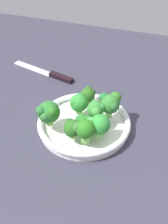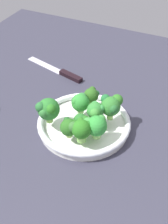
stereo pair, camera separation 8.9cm
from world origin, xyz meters
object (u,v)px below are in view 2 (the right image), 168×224
(broccoli_floret_7, at_px, (81,121))
(broccoli_floret_8, at_px, (81,129))
(bowl, at_px, (84,124))
(broccoli_floret_2, at_px, (91,95))
(broccoli_floret_4, at_px, (111,105))
(broccoli_floret_1, at_px, (70,127))
(broccoli_floret_6, at_px, (80,102))
(broccoli_floret_0, at_px, (96,125))
(knife, at_px, (61,72))
(broccoli_floret_5, at_px, (48,109))
(broccoli_floret_3, at_px, (95,111))

(broccoli_floret_7, relative_size, broccoli_floret_8, 0.75)
(bowl, height_order, broccoli_floret_2, broccoli_floret_2)
(broccoli_floret_4, bearing_deg, bowl, 30.91)
(broccoli_floret_1, bearing_deg, broccoli_floret_6, -80.49)
(broccoli_floret_0, bearing_deg, knife, -47.19)
(broccoli_floret_8, bearing_deg, broccoli_floret_6, -63.26)
(broccoli_floret_2, distance_m, broccoli_floret_8, 0.16)
(broccoli_floret_0, height_order, broccoli_floret_4, broccoli_floret_4)
(broccoli_floret_6, distance_m, knife, 0.28)
(bowl, xyz_separation_m, broccoli_floret_8, (-0.03, 0.08, 0.06))
(broccoli_floret_1, height_order, broccoli_floret_7, broccoli_floret_1)
(broccoli_floret_5, bearing_deg, broccoli_floret_4, -149.45)
(broccoli_floret_4, relative_size, knife, 0.28)
(broccoli_floret_5, distance_m, broccoli_floret_7, 0.10)
(broccoli_floret_1, relative_size, broccoli_floret_2, 1.04)
(bowl, height_order, broccoli_floret_5, broccoli_floret_5)
(broccoli_floret_8, bearing_deg, broccoli_floret_3, -93.46)
(bowl, xyz_separation_m, broccoli_floret_3, (-0.03, -0.01, 0.06))
(broccoli_floret_3, distance_m, knife, 0.34)
(broccoli_floret_0, xyz_separation_m, broccoli_floret_7, (0.05, -0.01, -0.01))
(broccoli_floret_6, xyz_separation_m, broccoli_floret_8, (-0.05, 0.11, 0.00))
(bowl, distance_m, broccoli_floret_1, 0.09)
(broccoli_floret_2, relative_size, knife, 0.21)
(broccoli_floret_1, height_order, broccoli_floret_5, broccoli_floret_5)
(broccoli_floret_3, bearing_deg, broccoli_floret_1, 63.50)
(broccoli_floret_2, bearing_deg, knife, -38.86)
(bowl, distance_m, broccoli_floret_7, 0.06)
(bowl, bearing_deg, broccoli_floret_7, 104.45)
(broccoli_floret_2, relative_size, broccoli_floret_6, 0.85)
(broccoli_floret_0, height_order, broccoli_floret_3, broccoli_floret_0)
(broccoli_floret_1, bearing_deg, bowl, -95.63)
(broccoli_floret_0, relative_size, broccoli_floret_4, 0.92)
(broccoli_floret_0, relative_size, broccoli_floret_7, 1.33)
(bowl, relative_size, broccoli_floret_0, 4.06)
(broccoli_floret_7, bearing_deg, broccoli_floret_4, -125.17)
(broccoli_floret_2, xyz_separation_m, broccoli_floret_7, (-0.02, 0.12, -0.00))
(broccoli_floret_7, distance_m, broccoli_floret_8, 0.04)
(broccoli_floret_1, distance_m, broccoli_floret_8, 0.04)
(broccoli_floret_2, xyz_separation_m, broccoli_floret_8, (-0.04, 0.16, 0.01))
(broccoli_floret_0, xyz_separation_m, knife, (0.26, -0.28, -0.07))
(broccoli_floret_2, relative_size, broccoli_floret_4, 0.73)
(broccoli_floret_8, bearing_deg, broccoli_floret_5, -12.90)
(broccoli_floret_4, relative_size, broccoli_floret_7, 1.45)
(broccoli_floret_2, height_order, broccoli_floret_5, broccoli_floret_5)
(broccoli_floret_6, relative_size, knife, 0.25)
(broccoli_floret_4, xyz_separation_m, broccoli_floret_5, (0.16, 0.09, -0.00))
(broccoli_floret_0, distance_m, knife, 0.39)
(broccoli_floret_5, bearing_deg, broccoli_floret_8, 167.10)
(bowl, height_order, broccoli_floret_3, broccoli_floret_3)
(bowl, xyz_separation_m, broccoli_floret_4, (-0.07, -0.04, 0.06))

